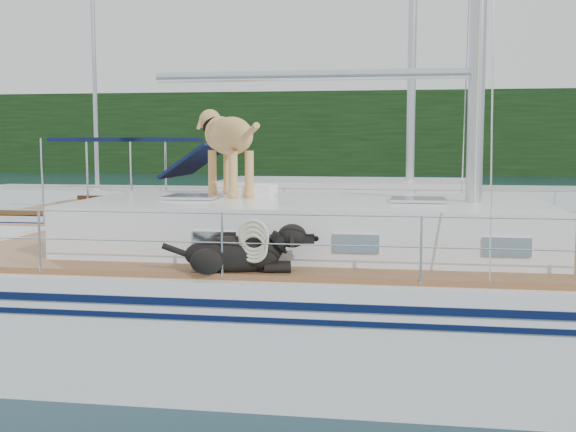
# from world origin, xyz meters

# --- Properties ---
(ground) EXTENTS (120.00, 120.00, 0.00)m
(ground) POSITION_xyz_m (0.00, 0.00, 0.00)
(ground) COLOR black
(ground) RESTS_ON ground
(tree_line) EXTENTS (90.00, 3.00, 6.00)m
(tree_line) POSITION_xyz_m (0.00, 45.00, 3.00)
(tree_line) COLOR black
(tree_line) RESTS_ON ground
(shore_bank) EXTENTS (92.00, 1.00, 1.20)m
(shore_bank) POSITION_xyz_m (0.00, 46.20, 0.60)
(shore_bank) COLOR #595147
(shore_bank) RESTS_ON ground
(main_sailboat) EXTENTS (12.00, 3.80, 14.01)m
(main_sailboat) POSITION_xyz_m (0.09, 0.00, 0.68)
(main_sailboat) COLOR silver
(main_sailboat) RESTS_ON ground
(neighbor_sailboat) EXTENTS (11.00, 3.50, 13.30)m
(neighbor_sailboat) POSITION_xyz_m (-0.34, 5.84, 0.63)
(neighbor_sailboat) COLOR silver
(neighbor_sailboat) RESTS_ON ground
(bg_boat_west) EXTENTS (8.00, 3.00, 11.65)m
(bg_boat_west) POSITION_xyz_m (-8.00, 14.00, 0.45)
(bg_boat_west) COLOR silver
(bg_boat_west) RESTS_ON ground
(bg_boat_center) EXTENTS (7.20, 3.00, 11.65)m
(bg_boat_center) POSITION_xyz_m (4.00, 16.00, 0.45)
(bg_boat_center) COLOR silver
(bg_boat_center) RESTS_ON ground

